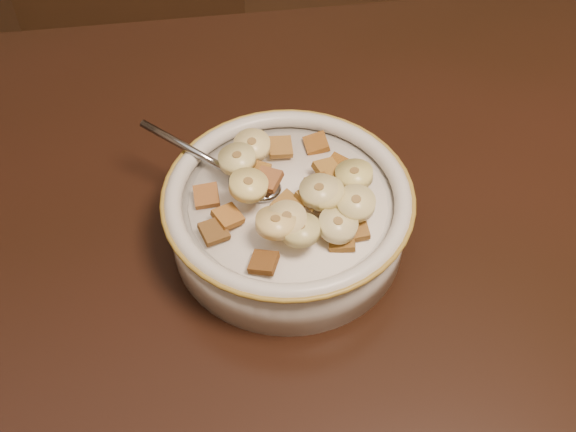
{
  "coord_description": "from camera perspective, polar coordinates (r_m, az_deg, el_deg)",
  "views": [
    {
      "loc": [
        0.06,
        -0.28,
        1.25
      ],
      "look_at": [
        0.11,
        0.11,
        0.78
      ],
      "focal_mm": 45.0,
      "sensor_mm": 36.0,
      "label": 1
    }
  ],
  "objects": [
    {
      "name": "cereal_square_4",
      "position": [
        0.57,
        1.85,
        1.54
      ],
      "size": [
        0.03,
        0.03,
        0.01
      ],
      "primitive_type": "cube",
      "rotation": [
        0.21,
        -0.15,
        2.29
      ],
      "color": "brown",
      "rests_on": "milk"
    },
    {
      "name": "cereal_square_0",
      "position": [
        0.6,
        -2.48,
        3.46
      ],
      "size": [
        0.03,
        0.03,
        0.01
      ],
      "primitive_type": "cube",
      "rotation": [
        -0.14,
        -0.1,
        2.76
      ],
      "color": "olive",
      "rests_on": "milk"
    },
    {
      "name": "banana_slice_9",
      "position": [
        0.6,
        5.24,
        3.27
      ],
      "size": [
        0.04,
        0.04,
        0.01
      ],
      "primitive_type": "cylinder",
      "rotation": [
        -0.05,
        0.13,
        1.88
      ],
      "color": "#F9ED80",
      "rests_on": "milk"
    },
    {
      "name": "cereal_square_11",
      "position": [
        0.57,
        -5.87,
        -1.21
      ],
      "size": [
        0.03,
        0.03,
        0.01
      ],
      "primitive_type": "cube",
      "rotation": [
        0.18,
        0.08,
        0.37
      ],
      "color": "brown",
      "rests_on": "milk"
    },
    {
      "name": "cereal_square_3",
      "position": [
        0.61,
        3.14,
        3.68
      ],
      "size": [
        0.03,
        0.03,
        0.01
      ],
      "primitive_type": "cube",
      "rotation": [
        0.22,
        -0.11,
        1.96
      ],
      "color": "#956424",
      "rests_on": "milk"
    },
    {
      "name": "banana_slice_0",
      "position": [
        0.57,
        2.46,
        1.98
      ],
      "size": [
        0.04,
        0.04,
        0.01
      ],
      "primitive_type": "cylinder",
      "rotation": [
        -0.06,
        0.07,
        2.16
      ],
      "color": "#E9D389",
      "rests_on": "milk"
    },
    {
      "name": "cereal_square_8",
      "position": [
        0.58,
        4.64,
        0.47
      ],
      "size": [
        0.03,
        0.03,
        0.01
      ],
      "primitive_type": "cube",
      "rotation": [
        0.16,
        0.12,
        0.3
      ],
      "color": "brown",
      "rests_on": "milk"
    },
    {
      "name": "table",
      "position": [
        0.59,
        -9.09,
        -12.17
      ],
      "size": [
        1.41,
        0.92,
        0.04
      ],
      "primitive_type": "cube",
      "rotation": [
        0.0,
        0.0,
        0.02
      ],
      "color": "black",
      "rests_on": "floor"
    },
    {
      "name": "banana_slice_7",
      "position": [
        0.57,
        -3.14,
        2.45
      ],
      "size": [
        0.04,
        0.04,
        0.01
      ],
      "primitive_type": "cylinder",
      "rotation": [
        0.05,
        -0.12,
        2.7
      ],
      "color": "#FDDA83",
      "rests_on": "milk"
    },
    {
      "name": "banana_slice_1",
      "position": [
        0.55,
        0.96,
        -1.11
      ],
      "size": [
        0.04,
        0.04,
        0.02
      ],
      "primitive_type": "cylinder",
      "rotation": [
        0.11,
        0.11,
        2.77
      ],
      "color": "tan",
      "rests_on": "milk"
    },
    {
      "name": "banana_slice_10",
      "position": [
        0.55,
        -0.1,
        -0.3
      ],
      "size": [
        0.04,
        0.04,
        0.01
      ],
      "primitive_type": "cylinder",
      "rotation": [
        0.06,
        -0.12,
        0.79
      ],
      "color": "#F8D585",
      "rests_on": "milk"
    },
    {
      "name": "milk",
      "position": [
        0.6,
        0.0,
        1.1
      ],
      "size": [
        0.17,
        0.17,
        0.0
      ],
      "primitive_type": "cylinder",
      "color": "white",
      "rests_on": "cereal_bowl"
    },
    {
      "name": "banana_slice_3",
      "position": [
        0.56,
        3.95,
        -0.71
      ],
      "size": [
        0.03,
        0.03,
        0.01
      ],
      "primitive_type": "cylinder",
      "rotation": [
        0.11,
        -0.07,
        1.6
      ],
      "color": "beige",
      "rests_on": "milk"
    },
    {
      "name": "cereal_square_19",
      "position": [
        0.63,
        -0.61,
        5.47
      ],
      "size": [
        0.02,
        0.02,
        0.01
      ],
      "primitive_type": "cube",
      "rotation": [
        0.07,
        -0.18,
        1.57
      ],
      "color": "olive",
      "rests_on": "milk"
    },
    {
      "name": "cereal_square_16",
      "position": [
        0.57,
        3.94,
        -1.23
      ],
      "size": [
        0.03,
        0.03,
        0.01
      ],
      "primitive_type": "cube",
      "rotation": [
        0.05,
        0.15,
        1.11
      ],
      "color": "brown",
      "rests_on": "milk"
    },
    {
      "name": "spoon",
      "position": [
        0.6,
        -2.65,
        2.49
      ],
      "size": [
        0.06,
        0.06,
        0.01
      ],
      "primitive_type": "ellipsoid",
      "rotation": [
        0.0,
        0.0,
        4.08
      ],
      "color": "#8E939C",
      "rests_on": "cereal_bowl"
    },
    {
      "name": "cereal_square_12",
      "position": [
        0.57,
        -0.05,
        0.84
      ],
      "size": [
        0.03,
        0.03,
        0.01
      ],
      "primitive_type": "cube",
      "rotation": [
        0.21,
        -0.16,
        0.69
      ],
      "color": "brown",
      "rests_on": "milk"
    },
    {
      "name": "banana_slice_4",
      "position": [
        0.61,
        -2.86,
        5.6
      ],
      "size": [
        0.03,
        0.04,
        0.01
      ],
      "primitive_type": "cylinder",
      "rotation": [
        -0.11,
        0.0,
        3.03
      ],
      "color": "#E1C277",
      "rests_on": "milk"
    },
    {
      "name": "cereal_bowl",
      "position": [
        0.62,
        0.0,
        -0.37
      ],
      "size": [
        0.2,
        0.2,
        0.05
      ],
      "primitive_type": "cylinder",
      "color": "beige",
      "rests_on": "table"
    },
    {
      "name": "chair",
      "position": [
        1.26,
        -12.07,
        10.03
      ],
      "size": [
        0.42,
        0.42,
        0.92
      ],
      "primitive_type": "cube",
      "rotation": [
        0.0,
        0.0,
        -0.04
      ],
      "color": "#342011",
      "rests_on": "floor"
    },
    {
      "name": "cereal_square_13",
      "position": [
        0.55,
        -1.93,
        -3.69
      ],
      "size": [
        0.03,
        0.03,
        0.01
      ],
      "primitive_type": "cube",
      "rotation": [
        -0.18,
        0.02,
        1.19
      ],
      "color": "brown",
      "rests_on": "milk"
    },
    {
      "name": "cereal_square_15",
      "position": [
        0.58,
        -1.61,
        2.9
      ],
      "size": [
        0.03,
        0.03,
        0.01
      ],
      "primitive_type": "cube",
      "rotation": [
        -0.19,
        0.14,
        2.56
      ],
      "color": "brown",
      "rests_on": "milk"
    },
    {
      "name": "banana_slice_2",
      "position": [
        0.6,
        -4.03,
        4.52
      ],
      "size": [
        0.04,
        0.04,
        0.01
      ],
      "primitive_type": "cylinder",
      "rotation": [
        -0.07,
        0.08,
        2.14
      ],
      "color": "beige",
      "rests_on": "milk"
    },
    {
      "name": "cereal_square_17",
      "position": [
        0.57,
        -4.78,
        -0.05
      ],
      "size": [
        0.03,
        0.03,
        0.01
      ],
      "primitive_type": "cube",
      "rotation": [
        0.18,
        -0.1,
        2.08
      ],
      "color": "#9A5725",
      "rests_on": "milk"
    },
    {
      "name": "cereal_square_5",
      "position": [
        0.61,
        3.99,
        3.91
      ],
      "size": [
        0.03,
        0.03,
        0.01
      ],
      "primitive_type": "cube",
      "rotation": [
        -0.16,
        -0.08,
        2.45
      ],
      "color": "brown",
      "rests_on": "milk"
    },
    {
      "name": "cereal_square_6",
      "position": [
        0.59,
        -6.47,
        1.6
      ],
      "size": [
        0.02,
        0.02,
        0.01
      ],
      "primitive_type": "cube",
      "rotation": [
        0.24,
        -0.08,
        0.03
      ],
      "color": "#985627",
      "rests_on": "milk"
    },
    {
      "name": "cereal_square_10",
      "position": [
        0.58,
        3.15,
        1.04
      ],
      "size": [
        0.03,
        0.03,
        0.01
      ],
      "primitive_type": "cube",
      "rotation": [
        0.04,
        0.12,
        2.35
      ],
      "color": "brown",
      "rests_on": "milk"
    },
    {
      "name": "cereal_square_1",
      "position": [
        0.58,
        3.95,
        1.31
      ],
      "size": [
        0.02,
        0.02,
        0.01
      ],
      "primitive_type": "cube",
      "rotation": [
        0.18,
        0.09,
        1.34
      ],
      "color": "brown",
      "rests_on": "milk"
    },
    {
      "name": "cereal_square_2",
      "position": [
        0.57,
        4.3,
        -1.94
      ],
      "size": [
        0.02,
        0.02,
        0.01
      ],
      "primitive_type": "cube",
      "rotation": [
        -0.2,
        -0.01,
        1.41
      ],
      "color": "brown",
      "rests_on": "milk"
    },
    {
      "name": "cereal_square_7",
      "position": [
        0.64,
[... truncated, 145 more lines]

